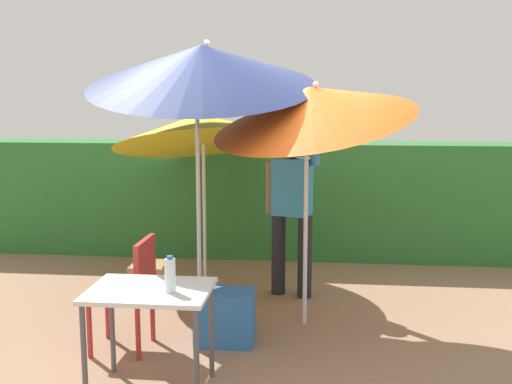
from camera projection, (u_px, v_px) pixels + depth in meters
ground_plane at (253, 317)px, 5.42m from camera, size 24.00×24.00×0.00m
hedge_row at (272, 199)px, 7.53m from camera, size 8.00×0.70×1.42m
umbrella_rainbow at (311, 105)px, 4.96m from camera, size 1.80×1.74×2.38m
umbrella_orange at (200, 130)px, 6.36m from camera, size 1.93×1.88×2.09m
umbrella_yellow at (202, 66)px, 5.13m from camera, size 2.02×2.02×2.69m
person_vendor at (292, 204)px, 5.89m from camera, size 0.55×0.32×1.88m
chair_plastic at (130, 287)px, 4.66m from camera, size 0.45×0.45×0.89m
cooler_box at (225, 317)px, 4.83m from camera, size 0.47×0.32×0.43m
crate_cardboard at (152, 278)px, 6.08m from camera, size 0.40×0.38×0.30m
folding_table at (150, 301)px, 3.95m from camera, size 0.80×0.60×0.72m
bottle_water at (170, 275)px, 3.85m from camera, size 0.07×0.07×0.24m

